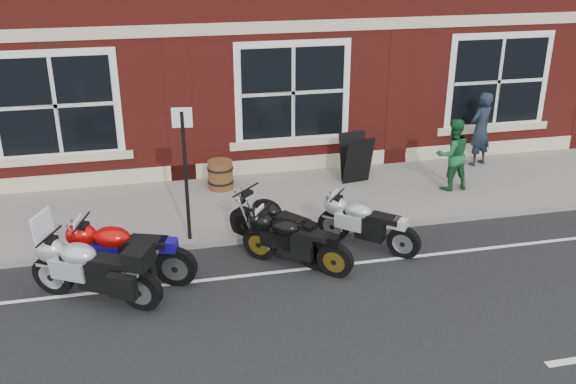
# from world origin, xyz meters

# --- Properties ---
(ground) EXTENTS (80.00, 80.00, 0.00)m
(ground) POSITION_xyz_m (0.00, 0.00, 0.00)
(ground) COLOR black
(ground) RESTS_ON ground
(sidewalk) EXTENTS (30.00, 3.00, 0.12)m
(sidewalk) POSITION_xyz_m (0.00, 3.00, 0.06)
(sidewalk) COLOR slate
(sidewalk) RESTS_ON ground
(kerb) EXTENTS (30.00, 0.16, 0.12)m
(kerb) POSITION_xyz_m (0.00, 1.42, 0.06)
(kerb) COLOR slate
(kerb) RESTS_ON ground
(moto_touring_silver) EXTENTS (1.99, 1.22, 1.45)m
(moto_touring_silver) POSITION_xyz_m (-2.70, -0.01, 0.59)
(moto_touring_silver) COLOR black
(moto_touring_silver) RESTS_ON ground
(moto_sport_red) EXTENTS (2.15, 0.89, 1.01)m
(moto_sport_red) POSITION_xyz_m (-2.20, 0.46, 0.58)
(moto_sport_red) COLOR black
(moto_sport_red) RESTS_ON ground
(moto_sport_black) EXTENTS (1.65, 1.36, 0.91)m
(moto_sport_black) POSITION_xyz_m (0.57, 0.33, 0.52)
(moto_sport_black) COLOR black
(moto_sport_black) RESTS_ON ground
(moto_sport_silver) EXTENTS (1.51, 1.43, 0.88)m
(moto_sport_silver) POSITION_xyz_m (1.97, 0.73, 0.51)
(moto_sport_silver) COLOR black
(moto_sport_silver) RESTS_ON ground
(moto_naked_black) EXTENTS (1.46, 1.88, 1.01)m
(moto_naked_black) POSITION_xyz_m (0.37, 0.87, 0.58)
(moto_naked_black) COLOR black
(moto_naked_black) RESTS_ON ground
(pedestrian_left) EXTENTS (0.75, 0.64, 1.75)m
(pedestrian_left) POSITION_xyz_m (5.88, 3.98, 0.99)
(pedestrian_left) COLOR black
(pedestrian_left) RESTS_ON sidewalk
(pedestrian_right) EXTENTS (0.79, 0.63, 1.55)m
(pedestrian_right) POSITION_xyz_m (4.56, 2.72, 0.90)
(pedestrian_right) COLOR #18552C
(pedestrian_right) RESTS_ON sidewalk
(a_board_sign) EXTENTS (0.70, 0.53, 1.07)m
(a_board_sign) POSITION_xyz_m (2.72, 3.61, 0.65)
(a_board_sign) COLOR black
(a_board_sign) RESTS_ON sidewalk
(barrel_planter) EXTENTS (0.56, 0.56, 0.62)m
(barrel_planter) POSITION_xyz_m (-0.26, 3.84, 0.43)
(barrel_planter) COLOR #502515
(barrel_planter) RESTS_ON sidewalk
(parking_sign) EXTENTS (0.35, 0.07, 2.45)m
(parking_sign) POSITION_xyz_m (-1.12, 1.55, 1.53)
(parking_sign) COLOR black
(parking_sign) RESTS_ON sidewalk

